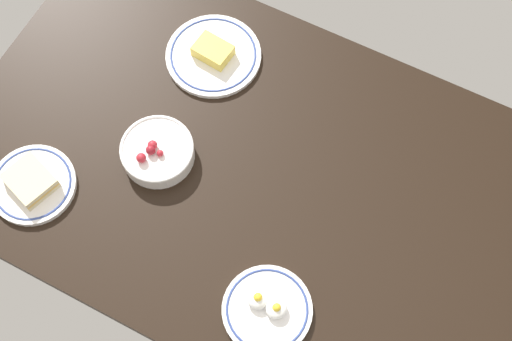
{
  "coord_description": "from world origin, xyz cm",
  "views": [
    {
      "loc": [
        27.26,
        -53.11,
        146.15
      ],
      "look_at": [
        0.0,
        0.0,
        6.0
      ],
      "focal_mm": 49.04,
      "sensor_mm": 36.0,
      "label": 1
    }
  ],
  "objects": [
    {
      "name": "plate_eggs",
      "position": [
        15.76,
        -25.77,
        5.2
      ],
      "size": [
        18.48,
        18.48,
        4.79
      ],
      "color": "white",
      "rests_on": "dining_table"
    },
    {
      "name": "dining_table",
      "position": [
        0.0,
        0.0,
        2.0
      ],
      "size": [
        135.35,
        82.95,
        4.0
      ],
      "primitive_type": "cube",
      "color": "black",
      "rests_on": "ground"
    },
    {
      "name": "plate_cheese",
      "position": [
        -22.77,
        22.26,
        5.07
      ],
      "size": [
        22.68,
        22.68,
        4.29
      ],
      "color": "white",
      "rests_on": "dining_table"
    },
    {
      "name": "plate_sandwich",
      "position": [
        -42.04,
        -24.76,
        5.46
      ],
      "size": [
        18.83,
        18.83,
        4.54
      ],
      "color": "white",
      "rests_on": "dining_table"
    },
    {
      "name": "bowl_berries",
      "position": [
        -21.35,
        -6.03,
        6.39
      ],
      "size": [
        16.31,
        16.31,
        6.12
      ],
      "color": "white",
      "rests_on": "dining_table"
    }
  ]
}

